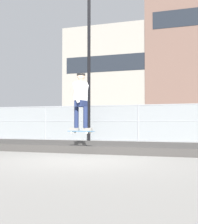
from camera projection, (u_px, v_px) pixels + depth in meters
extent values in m
plane|color=gray|center=(82.00, 160.00, 7.39)|extent=(120.00, 120.00, 0.00)
cube|color=#3D3A38|center=(110.00, 147.00, 9.87)|extent=(14.18, 2.64, 0.23)
cube|color=#2D608C|center=(81.00, 131.00, 8.49)|extent=(0.82, 0.35, 0.02)
cylinder|color=silver|center=(90.00, 133.00, 8.44)|extent=(0.06, 0.04, 0.05)
cylinder|color=silver|center=(87.00, 133.00, 8.28)|extent=(0.06, 0.04, 0.05)
cylinder|color=silver|center=(75.00, 132.00, 8.69)|extent=(0.06, 0.04, 0.05)
cylinder|color=silver|center=(72.00, 132.00, 8.54)|extent=(0.06, 0.04, 0.05)
cube|color=#99999E|center=(89.00, 132.00, 8.36)|extent=(0.08, 0.15, 0.01)
cube|color=#99999E|center=(73.00, 132.00, 8.62)|extent=(0.08, 0.15, 0.01)
cube|color=gray|center=(87.00, 129.00, 8.39)|extent=(0.29, 0.15, 0.09)
cube|color=gray|center=(74.00, 129.00, 8.60)|extent=(0.29, 0.15, 0.09)
cylinder|color=#1E284C|center=(85.00, 117.00, 8.43)|extent=(0.13, 0.13, 0.61)
cylinder|color=#1E284C|center=(76.00, 117.00, 8.58)|extent=(0.13, 0.13, 0.61)
cube|color=#1E284C|center=(81.00, 104.00, 8.52)|extent=(0.30, 0.38, 0.18)
cube|color=white|center=(81.00, 91.00, 8.53)|extent=(0.29, 0.42, 0.54)
cylinder|color=white|center=(85.00, 94.00, 8.74)|extent=(0.24, 0.13, 0.58)
cylinder|color=white|center=(76.00, 93.00, 8.32)|extent=(0.24, 0.13, 0.58)
sphere|color=tan|center=(81.00, 77.00, 8.55)|extent=(0.21, 0.21, 0.21)
cylinder|color=black|center=(81.00, 75.00, 8.55)|extent=(0.24, 0.24, 0.05)
cylinder|color=gray|center=(45.00, 123.00, 16.49)|extent=(0.06, 0.06, 1.85)
cylinder|color=gray|center=(138.00, 123.00, 14.91)|extent=(0.06, 0.06, 1.85)
cylinder|color=gray|center=(138.00, 105.00, 14.94)|extent=(20.81, 0.04, 0.04)
cylinder|color=gray|center=(138.00, 121.00, 14.91)|extent=(20.81, 0.04, 0.04)
cylinder|color=gray|center=(138.00, 140.00, 14.87)|extent=(20.81, 0.04, 0.04)
cube|color=gray|center=(138.00, 123.00, 14.91)|extent=(20.81, 0.01, 1.85)
cylinder|color=black|center=(89.00, 69.00, 15.17)|extent=(0.16, 0.16, 7.41)
cube|color=black|center=(69.00, 127.00, 19.61)|extent=(4.49, 2.04, 0.70)
cube|color=#23282D|center=(66.00, 117.00, 19.68)|extent=(2.28, 1.72, 0.64)
cylinder|color=black|center=(92.00, 132.00, 20.08)|extent=(0.65, 0.27, 0.64)
cylinder|color=black|center=(85.00, 133.00, 18.42)|extent=(0.65, 0.27, 0.64)
cylinder|color=black|center=(55.00, 131.00, 20.76)|extent=(0.65, 0.27, 0.64)
cylinder|color=black|center=(45.00, 132.00, 19.11)|extent=(0.65, 0.27, 0.64)
cube|color=silver|center=(168.00, 127.00, 18.04)|extent=(4.54, 2.17, 0.70)
cube|color=#23282D|center=(165.00, 116.00, 18.11)|extent=(2.33, 1.78, 0.64)
cylinder|color=black|center=(191.00, 132.00, 18.56)|extent=(0.66, 0.29, 0.64)
cylinder|color=black|center=(193.00, 133.00, 16.90)|extent=(0.66, 0.29, 0.64)
cylinder|color=black|center=(147.00, 132.00, 19.17)|extent=(0.66, 0.29, 0.64)
cylinder|color=black|center=(145.00, 133.00, 17.50)|extent=(0.66, 0.29, 0.64)
cube|color=gray|center=(130.00, 80.00, 49.48)|extent=(19.70, 11.43, 16.06)
cube|color=#1E232B|center=(122.00, 62.00, 44.09)|extent=(18.13, 0.04, 2.50)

